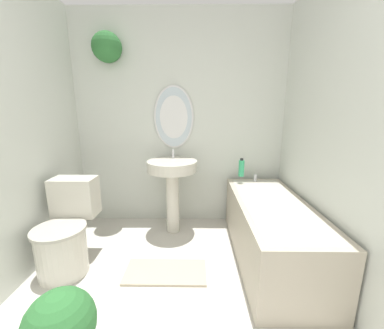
# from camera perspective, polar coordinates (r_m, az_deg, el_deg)

# --- Properties ---
(wall_back) EXTENTS (2.49, 0.31, 2.40)m
(wall_back) POSITION_cam_1_polar(r_m,az_deg,el_deg) (2.76, -4.17, 11.51)
(wall_back) COLOR silver
(wall_back) RESTS_ON ground_plane
(wall_right) EXTENTS (0.06, 2.67, 2.40)m
(wall_right) POSITION_cam_1_polar(r_m,az_deg,el_deg) (1.80, 36.31, 6.30)
(wall_right) COLOR silver
(wall_right) RESTS_ON ground_plane
(toilet) EXTENTS (0.41, 0.61, 0.74)m
(toilet) POSITION_cam_1_polar(r_m,az_deg,el_deg) (2.33, -28.15, -14.27)
(toilet) COLOR beige
(toilet) RESTS_ON ground_plane
(pedestal_sink) EXTENTS (0.53, 0.53, 0.91)m
(pedestal_sink) POSITION_cam_1_polar(r_m,az_deg,el_deg) (2.54, -4.78, -3.10)
(pedestal_sink) COLOR beige
(pedestal_sink) RESTS_ON ground_plane
(bathtub) EXTENTS (0.60, 1.48, 0.62)m
(bathtub) POSITION_cam_1_polar(r_m,az_deg,el_deg) (2.31, 18.53, -14.64)
(bathtub) COLOR #B2A893
(bathtub) RESTS_ON ground_plane
(shampoo_bottle) EXTENTS (0.06, 0.06, 0.20)m
(shampoo_bottle) POSITION_cam_1_polar(r_m,az_deg,el_deg) (2.64, 11.88, -0.82)
(shampoo_bottle) COLOR #38B275
(shampoo_bottle) RESTS_ON bathtub
(bath_mat) EXTENTS (0.68, 0.32, 0.02)m
(bath_mat) POSITION_cam_1_polar(r_m,az_deg,el_deg) (2.18, -6.40, -24.47)
(bath_mat) COLOR #B7A88E
(bath_mat) RESTS_ON ground_plane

